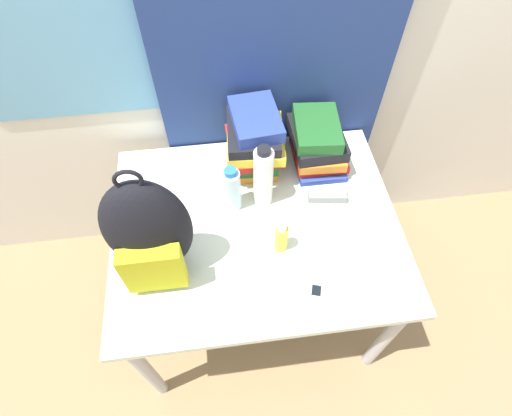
# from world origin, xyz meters

# --- Properties ---
(ground_plane) EXTENTS (12.00, 12.00, 0.00)m
(ground_plane) POSITION_xyz_m (0.00, 0.00, 0.00)
(ground_plane) COLOR #8C704C
(wall_back) EXTENTS (6.00, 0.06, 2.50)m
(wall_back) POSITION_xyz_m (-0.00, 0.96, 1.25)
(wall_back) COLOR silver
(wall_back) RESTS_ON ground_plane
(curtain_blue) EXTENTS (0.92, 0.04, 2.50)m
(curtain_blue) POSITION_xyz_m (0.14, 0.91, 1.25)
(curtain_blue) COLOR navy
(curtain_blue) RESTS_ON ground_plane
(desk) EXTENTS (1.09, 0.88, 0.72)m
(desk) POSITION_xyz_m (0.00, 0.44, 0.64)
(desk) COLOR silver
(desk) RESTS_ON ground_plane
(backpack) EXTENTS (0.27, 0.20, 0.50)m
(backpack) POSITION_xyz_m (-0.35, 0.31, 0.94)
(backpack) COLOR black
(backpack) RESTS_ON desk
(book_stack_left) EXTENTS (0.24, 0.28, 0.28)m
(book_stack_left) POSITION_xyz_m (0.03, 0.73, 0.87)
(book_stack_left) COLOR orange
(book_stack_left) RESTS_ON desk
(book_stack_center) EXTENTS (0.22, 0.29, 0.20)m
(book_stack_center) POSITION_xyz_m (0.29, 0.73, 0.82)
(book_stack_center) COLOR navy
(book_stack_center) RESTS_ON desk
(water_bottle) EXTENTS (0.07, 0.07, 0.21)m
(water_bottle) POSITION_xyz_m (-0.08, 0.54, 0.82)
(water_bottle) COLOR silver
(water_bottle) RESTS_ON desk
(sports_bottle) EXTENTS (0.07, 0.07, 0.29)m
(sports_bottle) POSITION_xyz_m (0.04, 0.55, 0.86)
(sports_bottle) COLOR white
(sports_bottle) RESTS_ON desk
(sunscreen_bottle) EXTENTS (0.05, 0.05, 0.14)m
(sunscreen_bottle) POSITION_xyz_m (0.07, 0.33, 0.79)
(sunscreen_bottle) COLOR yellow
(sunscreen_bottle) RESTS_ON desk
(cell_phone) EXTENTS (0.07, 0.09, 0.02)m
(cell_phone) POSITION_xyz_m (0.17, 0.13, 0.73)
(cell_phone) COLOR #B7BCC6
(cell_phone) RESTS_ON desk
(sunglasses_case) EXTENTS (0.16, 0.08, 0.04)m
(sunglasses_case) POSITION_xyz_m (0.29, 0.52, 0.74)
(sunglasses_case) COLOR gray
(sunglasses_case) RESTS_ON desk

